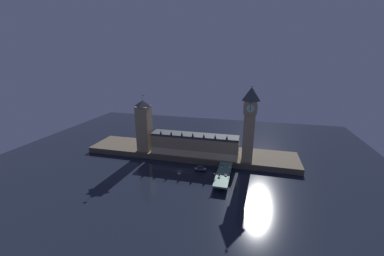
# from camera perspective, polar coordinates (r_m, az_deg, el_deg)

# --- Properties ---
(ground_plane) EXTENTS (400.00, 400.00, 0.00)m
(ground_plane) POSITION_cam_1_polar(r_m,az_deg,el_deg) (221.38, -3.10, -10.38)
(ground_plane) COLOR black
(embankment) EXTENTS (220.00, 42.00, 5.76)m
(embankment) POSITION_cam_1_polar(r_m,az_deg,el_deg) (254.17, -0.49, -5.92)
(embankment) COLOR brown
(embankment) RESTS_ON ground_plane
(parliament_hall) EXTENTS (87.99, 17.55, 25.34)m
(parliament_hall) POSITION_cam_1_polar(r_m,az_deg,el_deg) (238.61, 0.60, -4.00)
(parliament_hall) COLOR tan
(parliament_hall) RESTS_ON embankment
(clock_tower) EXTENTS (12.25, 12.36, 71.88)m
(clock_tower) POSITION_cam_1_polar(r_m,az_deg,el_deg) (221.74, 13.74, 1.33)
(clock_tower) COLOR tan
(clock_tower) RESTS_ON embankment
(victoria_tower) EXTENTS (13.35, 13.35, 59.47)m
(victoria_tower) POSITION_cam_1_polar(r_m,az_deg,el_deg) (250.14, -11.55, 0.57)
(victoria_tower) COLOR tan
(victoria_tower) RESTS_ON embankment
(bridge) EXTENTS (11.58, 46.00, 5.65)m
(bridge) POSITION_cam_1_polar(r_m,az_deg,el_deg) (207.71, 7.60, -11.22)
(bridge) COLOR slate
(bridge) RESTS_ON ground_plane
(car_northbound_lead) EXTENTS (1.89, 4.32, 1.39)m
(car_northbound_lead) POSITION_cam_1_polar(r_m,az_deg,el_deg) (217.32, 7.33, -9.19)
(car_northbound_lead) COLOR white
(car_northbound_lead) RESTS_ON bridge
(car_northbound_trail) EXTENTS (2.11, 4.33, 1.52)m
(car_northbound_trail) POSITION_cam_1_polar(r_m,az_deg,el_deg) (200.40, 6.63, -11.51)
(car_northbound_trail) COLOR white
(car_northbound_trail) RESTS_ON bridge
(car_southbound_lead) EXTENTS (2.04, 4.00, 1.46)m
(car_southbound_lead) POSITION_cam_1_polar(r_m,az_deg,el_deg) (203.88, 8.25, -11.06)
(car_southbound_lead) COLOR white
(car_southbound_lead) RESTS_ON bridge
(pedestrian_near_rail) EXTENTS (0.38, 0.38, 1.69)m
(pedestrian_near_rail) POSITION_cam_1_polar(r_m,az_deg,el_deg) (194.91, 5.60, -12.28)
(pedestrian_near_rail) COLOR black
(pedestrian_near_rail) RESTS_ON bridge
(pedestrian_mid_walk) EXTENTS (0.38, 0.38, 1.57)m
(pedestrian_mid_walk) POSITION_cam_1_polar(r_m,az_deg,el_deg) (204.77, 9.01, -10.93)
(pedestrian_mid_walk) COLOR black
(pedestrian_mid_walk) RESTS_ON bridge
(pedestrian_far_rail) EXTENTS (0.38, 0.38, 1.67)m
(pedestrian_far_rail) POSITION_cam_1_polar(r_m,az_deg,el_deg) (213.59, 6.49, -9.58)
(pedestrian_far_rail) COLOR black
(pedestrian_far_rail) RESTS_ON bridge
(street_lamp_near) EXTENTS (1.34, 0.60, 6.99)m
(street_lamp_near) POSITION_cam_1_polar(r_m,az_deg,el_deg) (192.55, 5.47, -11.49)
(street_lamp_near) COLOR #2D3333
(street_lamp_near) RESTS_ON bridge
(street_lamp_mid) EXTENTS (1.34, 0.60, 6.47)m
(street_lamp_mid) POSITION_cam_1_polar(r_m,az_deg,el_deg) (204.67, 9.21, -9.93)
(street_lamp_mid) COLOR #2D3333
(street_lamp_mid) RESTS_ON bridge
(street_lamp_far) EXTENTS (1.34, 0.60, 6.42)m
(street_lamp_far) POSITION_cam_1_polar(r_m,az_deg,el_deg) (218.87, 6.69, -8.00)
(street_lamp_far) COLOR #2D3333
(street_lamp_far) RESTS_ON bridge
(boat_upstream) EXTENTS (12.03, 5.59, 4.82)m
(boat_upstream) POSITION_cam_1_polar(r_m,az_deg,el_deg) (220.89, 2.04, -9.92)
(boat_upstream) COLOR #1E2842
(boat_upstream) RESTS_ON ground_plane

